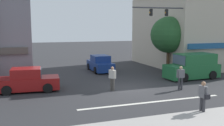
# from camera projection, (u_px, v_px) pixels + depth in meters

# --- Properties ---
(ground_plane) EXTENTS (120.00, 120.00, 0.00)m
(ground_plane) POSITION_uv_depth(u_px,v_px,m) (129.00, 89.00, 18.44)
(ground_plane) COLOR #2B2B2D
(lane_marking_stripe) EXTENTS (9.00, 0.24, 0.01)m
(lane_marking_stripe) POSITION_uv_depth(u_px,v_px,m) (153.00, 102.00, 15.18)
(lane_marking_stripe) COLOR silver
(lane_marking_stripe) RESTS_ON ground
(building_right_corner) EXTENTS (13.85, 11.48, 10.59)m
(building_right_corner) POSITION_uv_depth(u_px,v_px,m) (207.00, 19.00, 30.31)
(building_right_corner) COLOR #B7AD99
(building_right_corner) RESTS_ON ground
(street_tree) EXTENTS (3.47, 3.47, 5.32)m
(street_tree) POSITION_uv_depth(u_px,v_px,m) (169.00, 35.00, 24.97)
(street_tree) COLOR #4C3823
(street_tree) RESTS_ON ground
(traffic_light_mast) EXTENTS (4.87, 0.60, 6.20)m
(traffic_light_mast) POSITION_uv_depth(u_px,v_px,m) (173.00, 29.00, 23.02)
(traffic_light_mast) COLOR #47474C
(traffic_light_mast) RESTS_ON ground
(sedan_approaching_near) EXTENTS (1.89, 4.11, 1.58)m
(sedan_approaching_near) POSITION_uv_depth(u_px,v_px,m) (100.00, 64.00, 25.72)
(sedan_approaching_near) COLOR navy
(sedan_approaching_near) RESTS_ON ground
(van_waiting_far) EXTENTS (4.66, 2.17, 2.11)m
(van_waiting_far) POSITION_uv_depth(u_px,v_px,m) (193.00, 67.00, 21.96)
(van_waiting_far) COLOR #1E6033
(van_waiting_far) RESTS_ON ground
(sedan_crossing_leftbound) EXTENTS (4.22, 2.13, 1.58)m
(sedan_crossing_leftbound) POSITION_uv_depth(u_px,v_px,m) (28.00, 81.00, 17.64)
(sedan_crossing_leftbound) COLOR maroon
(sedan_crossing_leftbound) RESTS_ON ground
(pedestrian_foreground_with_bag) EXTENTS (0.29, 0.68, 1.67)m
(pedestrian_foreground_with_bag) POSITION_uv_depth(u_px,v_px,m) (203.00, 96.00, 12.87)
(pedestrian_foreground_with_bag) COLOR #333338
(pedestrian_foreground_with_bag) RESTS_ON ground
(pedestrian_mid_crossing) EXTENTS (0.55, 0.31, 1.67)m
(pedestrian_mid_crossing) POSITION_uv_depth(u_px,v_px,m) (181.00, 77.00, 17.93)
(pedestrian_mid_crossing) COLOR #333338
(pedestrian_mid_crossing) RESTS_ON ground
(pedestrian_far_side) EXTENTS (0.40, 0.46, 1.67)m
(pedestrian_far_side) POSITION_uv_depth(u_px,v_px,m) (112.00, 77.00, 17.73)
(pedestrian_far_side) COLOR #4C4742
(pedestrian_far_side) RESTS_ON ground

